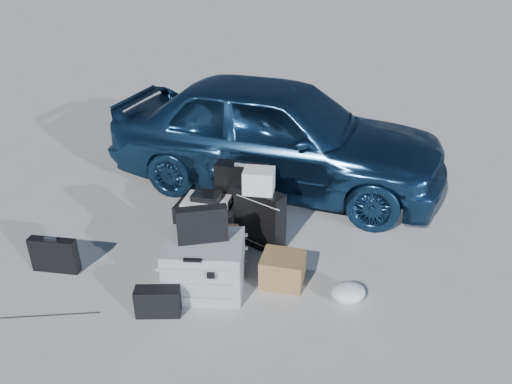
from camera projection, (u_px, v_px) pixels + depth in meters
ground at (190, 306)px, 3.97m from camera, size 60.00×60.00×0.00m
car at (276, 133)px, 5.60m from camera, size 3.87×1.91×1.27m
pelican_case at (205, 265)px, 4.08m from camera, size 0.70×0.61×0.45m
laptop_bag at (202, 225)px, 3.92m from camera, size 0.41×0.25×0.30m
briefcase at (54, 255)px, 4.32m from camera, size 0.42×0.12×0.32m
suitcase_left at (242, 195)px, 4.92m from camera, size 0.52×0.21×0.67m
suitcase_right at (260, 218)px, 4.62m from camera, size 0.51×0.36×0.58m
white_carton at (259, 181)px, 4.42m from camera, size 0.28×0.23×0.21m
duffel_bag at (207, 220)px, 4.87m from camera, size 0.61×0.28×0.30m
flat_box_white at (207, 203)px, 4.78m from camera, size 0.44×0.33×0.08m
flat_box_black at (207, 196)px, 4.76m from camera, size 0.27×0.20×0.06m
kraft_bag at (223, 245)px, 4.42m from camera, size 0.29×0.20×0.35m
cardboard_box at (283, 270)px, 4.18m from camera, size 0.35×0.31×0.26m
plastic_bag at (348, 293)px, 4.00m from camera, size 0.35×0.33×0.15m
messenger_bag at (158, 302)px, 3.83m from camera, size 0.36×0.21×0.24m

